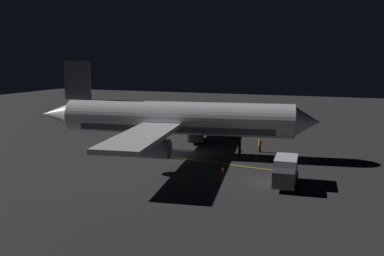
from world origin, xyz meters
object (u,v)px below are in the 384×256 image
object	(u,v)px
traffic_cone_near_right	(259,149)
traffic_cone_far	(256,158)
traffic_cone_under_wing	(240,149)
baggage_truck	(285,172)
airliner	(173,119)
ground_crew_worker	(260,146)
traffic_cone_near_left	(223,170)
catering_truck	(196,132)

from	to	relation	value
traffic_cone_near_right	traffic_cone_far	distance (m)	5.12
traffic_cone_under_wing	baggage_truck	bearing A→B (deg)	31.06
airliner	ground_crew_worker	world-z (taller)	airliner
baggage_truck	ground_crew_worker	distance (m)	13.70
airliner	ground_crew_worker	distance (m)	11.90
airliner	baggage_truck	xyz separation A→B (m)	(8.02, 15.25, -3.17)
baggage_truck	traffic_cone_near_left	bearing A→B (deg)	-105.45
catering_truck	ground_crew_worker	world-z (taller)	catering_truck
airliner	traffic_cone_near_left	size ratio (longest dim) A/B	66.15
catering_truck	traffic_cone_far	xyz separation A→B (m)	(8.10, 10.77, -1.07)
traffic_cone_near_right	traffic_cone_under_wing	size ratio (longest dim) A/B	1.00
baggage_truck	traffic_cone_under_wing	distance (m)	14.43
traffic_cone_near_right	traffic_cone_under_wing	distance (m)	2.63
traffic_cone_near_left	baggage_truck	bearing A→B (deg)	74.55
traffic_cone_far	catering_truck	bearing A→B (deg)	-126.96
catering_truck	traffic_cone_under_wing	world-z (taller)	catering_truck
airliner	catering_truck	world-z (taller)	airliner
ground_crew_worker	traffic_cone_under_wing	world-z (taller)	ground_crew_worker
catering_truck	traffic_cone_near_right	size ratio (longest dim) A/B	11.16
airliner	traffic_cone_near_right	size ratio (longest dim) A/B	66.15
traffic_cone_near_left	traffic_cone_near_right	world-z (taller)	same
traffic_cone_near_left	airliner	bearing A→B (deg)	-126.08
airliner	traffic_cone_under_wing	xyz separation A→B (m)	(-4.31, 7.82, -4.23)
ground_crew_worker	catering_truck	bearing A→B (deg)	-110.56
airliner	ground_crew_worker	xyz separation A→B (m)	(-4.75, 10.30, -3.59)
catering_truck	traffic_cone_near_right	xyz separation A→B (m)	(3.01, 10.15, -1.07)
traffic_cone_under_wing	traffic_cone_far	size ratio (longest dim) A/B	1.00
catering_truck	traffic_cone_under_wing	distance (m)	9.04
ground_crew_worker	traffic_cone_under_wing	distance (m)	2.59
catering_truck	traffic_cone_under_wing	bearing A→B (deg)	61.23
airliner	traffic_cone_near_left	world-z (taller)	airliner
baggage_truck	ground_crew_worker	world-z (taller)	baggage_truck
baggage_truck	catering_truck	bearing A→B (deg)	-137.43
catering_truck	ground_crew_worker	size ratio (longest dim) A/B	3.53
baggage_truck	traffic_cone_near_right	xyz separation A→B (m)	(-13.63, -5.14, -1.06)
ground_crew_worker	traffic_cone_near_left	size ratio (longest dim) A/B	3.16
baggage_truck	traffic_cone_near_left	world-z (taller)	baggage_truck
airliner	traffic_cone_far	bearing A→B (deg)	92.83
traffic_cone_near_right	traffic_cone_near_left	bearing A→B (deg)	-8.22
airliner	traffic_cone_near_left	xyz separation A→B (m)	(6.13, 8.41, -4.23)
airliner	traffic_cone_near_right	bearing A→B (deg)	119.06
ground_crew_worker	traffic_cone_near_right	xyz separation A→B (m)	(-0.87, -0.19, -0.64)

